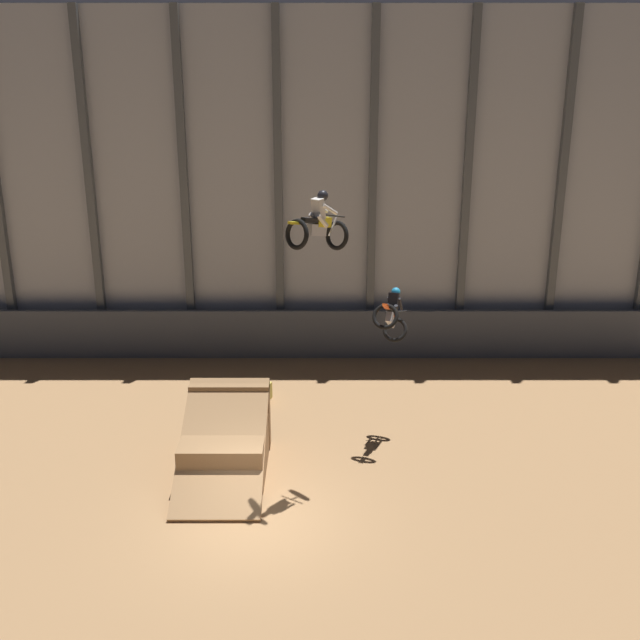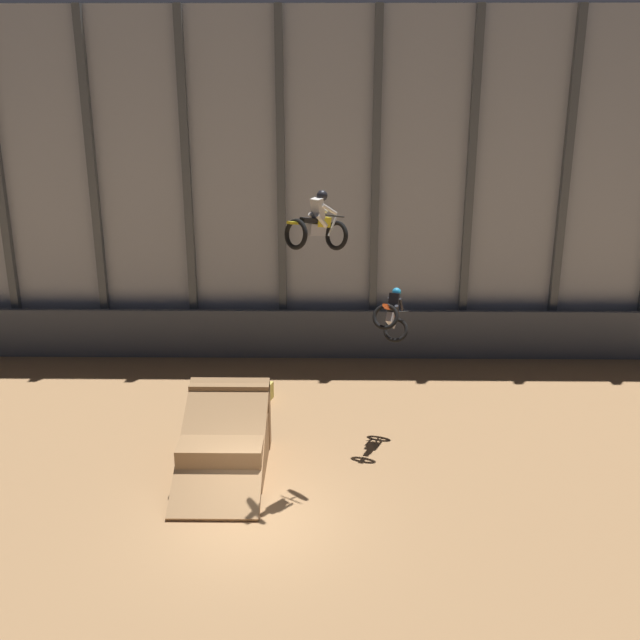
{
  "view_description": "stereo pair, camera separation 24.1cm",
  "coord_description": "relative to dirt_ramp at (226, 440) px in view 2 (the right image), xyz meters",
  "views": [
    {
      "loc": [
        1.49,
        -15.46,
        10.22
      ],
      "look_at": [
        1.47,
        5.23,
        3.35
      ],
      "focal_mm": 42.0,
      "sensor_mm": 36.0,
      "label": 1
    },
    {
      "loc": [
        1.73,
        -15.46,
        10.22
      ],
      "look_at": [
        1.47,
        5.23,
        3.35
      ],
      "focal_mm": 42.0,
      "sensor_mm": 36.0,
      "label": 2
    }
  ],
  "objects": [
    {
      "name": "ground_plane",
      "position": [
        1.05,
        -2.75,
        -0.73
      ],
      "size": [
        60.0,
        60.0,
        0.0
      ],
      "primitive_type": "plane",
      "color": "#9E754C"
    },
    {
      "name": "arena_back_wall",
      "position": [
        1.05,
        8.88,
        5.49
      ],
      "size": [
        32.0,
        0.4,
        12.43
      ],
      "color": "#A3A8B2",
      "rests_on": "ground_plane"
    },
    {
      "name": "rider_bike_left_air",
      "position": [
        2.5,
        -0.53,
        6.02
      ],
      "size": [
        1.64,
        1.67,
        1.56
      ],
      "rotation": [
        -0.17,
        0.0,
        -0.77
      ],
      "color": "black"
    },
    {
      "name": "hay_bale_trackside",
      "position": [
        0.55,
        4.12,
        -0.45
      ],
      "size": [
        0.83,
        1.03,
        0.57
      ],
      "rotation": [
        0.0,
        0.0,
        1.29
      ],
      "color": "#CCB751",
      "rests_on": "ground_plane"
    },
    {
      "name": "dirt_ramp",
      "position": [
        0.0,
        0.0,
        0.0
      ],
      "size": [
        2.24,
        4.16,
        2.13
      ],
      "color": "#966F48",
      "rests_on": "ground_plane"
    },
    {
      "name": "rider_bike_right_air",
      "position": [
        4.56,
        1.83,
        2.98
      ],
      "size": [
        1.25,
        1.81,
        1.67
      ],
      "rotation": [
        -0.58,
        0.0,
        -0.34
      ],
      "color": "black"
    },
    {
      "name": "lower_barrier",
      "position": [
        1.05,
        8.14,
        0.2
      ],
      "size": [
        31.36,
        0.2,
        1.85
      ],
      "color": "#474C56",
      "rests_on": "ground_plane"
    }
  ]
}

